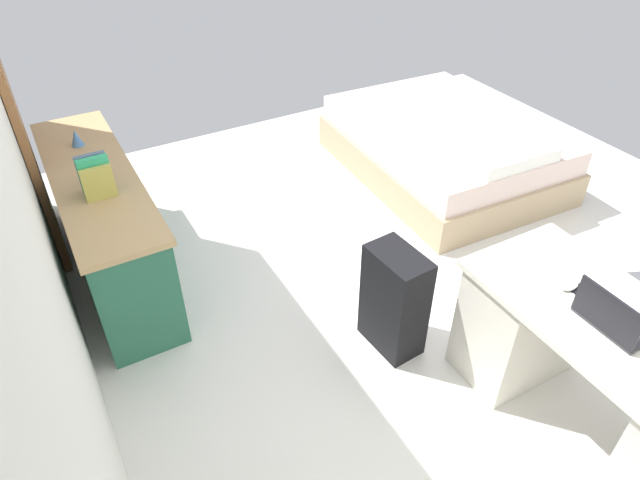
{
  "coord_description": "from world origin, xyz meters",
  "views": [
    {
      "loc": [
        -2.11,
        1.97,
        2.5
      ],
      "look_at": [
        0.05,
        0.75,
        0.6
      ],
      "focal_mm": 31.27,
      "sensor_mm": 36.0,
      "label": 1
    }
  ],
  "objects_px": {
    "desk": "(600,381)",
    "suitcase_black": "(394,301)",
    "credenza": "(106,224)",
    "cell_phone_by_mouse": "(584,288)",
    "figurine_small": "(76,138)",
    "bed": "(444,148)",
    "computer_mouse": "(569,285)",
    "laptop": "(613,318)"
  },
  "relations": [
    {
      "from": "bed",
      "to": "laptop",
      "type": "distance_m",
      "value": 2.6
    },
    {
      "from": "bed",
      "to": "figurine_small",
      "type": "relative_size",
      "value": 17.89
    },
    {
      "from": "bed",
      "to": "laptop",
      "type": "xyz_separation_m",
      "value": [
        -2.31,
        1.07,
        0.53
      ]
    },
    {
      "from": "suitcase_black",
      "to": "laptop",
      "type": "height_order",
      "value": "laptop"
    },
    {
      "from": "laptop",
      "to": "credenza",
      "type": "bearing_deg",
      "value": 35.53
    },
    {
      "from": "credenza",
      "to": "bed",
      "type": "xyz_separation_m",
      "value": [
        -0.07,
        -2.76,
        -0.14
      ]
    },
    {
      "from": "credenza",
      "to": "computer_mouse",
      "type": "height_order",
      "value": "credenza"
    },
    {
      "from": "suitcase_black",
      "to": "computer_mouse",
      "type": "bearing_deg",
      "value": -146.98
    },
    {
      "from": "desk",
      "to": "laptop",
      "type": "relative_size",
      "value": 4.63
    },
    {
      "from": "suitcase_black",
      "to": "figurine_small",
      "type": "height_order",
      "value": "figurine_small"
    },
    {
      "from": "laptop",
      "to": "figurine_small",
      "type": "distance_m",
      "value": 3.26
    },
    {
      "from": "desk",
      "to": "computer_mouse",
      "type": "xyz_separation_m",
      "value": [
        0.3,
        -0.01,
        0.36
      ]
    },
    {
      "from": "desk",
      "to": "credenza",
      "type": "height_order",
      "value": "credenza"
    },
    {
      "from": "credenza",
      "to": "laptop",
      "type": "xyz_separation_m",
      "value": [
        -2.38,
        -1.7,
        0.39
      ]
    },
    {
      "from": "computer_mouse",
      "to": "suitcase_black",
      "type": "bearing_deg",
      "value": 37.73
    },
    {
      "from": "credenza",
      "to": "suitcase_black",
      "type": "xyz_separation_m",
      "value": [
        -1.46,
        -1.25,
        -0.05
      ]
    },
    {
      "from": "credenza",
      "to": "bed",
      "type": "bearing_deg",
      "value": -91.43
    },
    {
      "from": "laptop",
      "to": "bed",
      "type": "bearing_deg",
      "value": -24.82
    },
    {
      "from": "desk",
      "to": "suitcase_black",
      "type": "xyz_separation_m",
      "value": [
        0.96,
        0.49,
        -0.05
      ]
    },
    {
      "from": "cell_phone_by_mouse",
      "to": "laptop",
      "type": "bearing_deg",
      "value": 160.75
    },
    {
      "from": "laptop",
      "to": "cell_phone_by_mouse",
      "type": "distance_m",
      "value": 0.25
    },
    {
      "from": "desk",
      "to": "cell_phone_by_mouse",
      "type": "bearing_deg",
      "value": -13.05
    },
    {
      "from": "suitcase_black",
      "to": "credenza",
      "type": "bearing_deg",
      "value": 36.61
    },
    {
      "from": "bed",
      "to": "computer_mouse",
      "type": "height_order",
      "value": "computer_mouse"
    },
    {
      "from": "desk",
      "to": "bed",
      "type": "xyz_separation_m",
      "value": [
        2.35,
        -1.03,
        -0.14
      ]
    },
    {
      "from": "bed",
      "to": "suitcase_black",
      "type": "distance_m",
      "value": 2.06
    },
    {
      "from": "desk",
      "to": "figurine_small",
      "type": "xyz_separation_m",
      "value": [
        2.83,
        1.74,
        0.44
      ]
    },
    {
      "from": "desk",
      "to": "credenza",
      "type": "bearing_deg",
      "value": 35.64
    },
    {
      "from": "bed",
      "to": "cell_phone_by_mouse",
      "type": "relative_size",
      "value": 14.47
    },
    {
      "from": "credenza",
      "to": "computer_mouse",
      "type": "relative_size",
      "value": 18.0
    },
    {
      "from": "desk",
      "to": "laptop",
      "type": "bearing_deg",
      "value": 41.3
    },
    {
      "from": "cell_phone_by_mouse",
      "to": "figurine_small",
      "type": "height_order",
      "value": "figurine_small"
    },
    {
      "from": "bed",
      "to": "computer_mouse",
      "type": "xyz_separation_m",
      "value": [
        -2.05,
        1.02,
        0.5
      ]
    },
    {
      "from": "figurine_small",
      "to": "laptop",
      "type": "bearing_deg",
      "value": -148.64
    },
    {
      "from": "bed",
      "to": "figurine_small",
      "type": "bearing_deg",
      "value": 80.18
    },
    {
      "from": "suitcase_black",
      "to": "cell_phone_by_mouse",
      "type": "relative_size",
      "value": 4.84
    },
    {
      "from": "cell_phone_by_mouse",
      "to": "desk",
      "type": "bearing_deg",
      "value": 172.41
    },
    {
      "from": "suitcase_black",
      "to": "laptop",
      "type": "distance_m",
      "value": 1.11
    },
    {
      "from": "desk",
      "to": "suitcase_black",
      "type": "relative_size",
      "value": 2.2
    },
    {
      "from": "bed",
      "to": "cell_phone_by_mouse",
      "type": "xyz_separation_m",
      "value": [
        -2.09,
        0.97,
        0.49
      ]
    },
    {
      "from": "credenza",
      "to": "bed",
      "type": "relative_size",
      "value": 0.91
    },
    {
      "from": "laptop",
      "to": "computer_mouse",
      "type": "relative_size",
      "value": 3.13
    }
  ]
}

